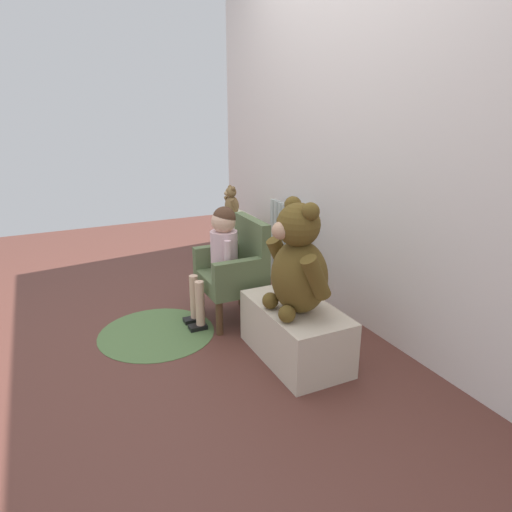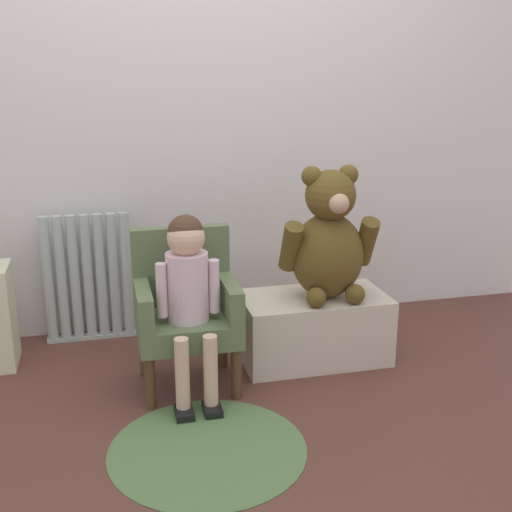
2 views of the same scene
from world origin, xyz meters
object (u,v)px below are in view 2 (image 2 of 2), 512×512
Objects in this scene: radiator at (88,279)px; low_bench at (313,327)px; child_armchair at (186,307)px; large_teddy_bear at (329,241)px; child_figure at (188,280)px; floor_rug at (208,449)px.

radiator is 1.12m from low_bench.
child_armchair is 1.11× the size of large_teddy_bear.
child_figure is (-0.00, -0.11, 0.15)m from child_armchair.
child_armchair is 0.88× the size of child_figure.
radiator is at bearing 109.54° from floor_rug.
radiator is 0.90× the size of floor_rug.
child_figure reaches higher than floor_rug.
low_bench is 0.88m from floor_rug.
large_teddy_bear reaches higher than radiator.
child_figure reaches higher than child_armchair.
child_armchair reaches higher than radiator.
radiator is 1.19m from large_teddy_bear.
child_figure is at bearing -90.00° from child_armchair.
low_bench is (1.00, -0.48, -0.16)m from radiator.
low_bench is at bearing 18.24° from child_figure.
floor_rug is (-0.60, -0.63, -0.15)m from low_bench.
radiator is 1.07× the size of large_teddy_bear.
child_armchair is 0.63m from low_bench.
child_figure is 1.14× the size of low_bench.
child_figure reaches higher than radiator.
radiator is at bearing 120.44° from child_figure.
floor_rug is at bearing -70.46° from radiator.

